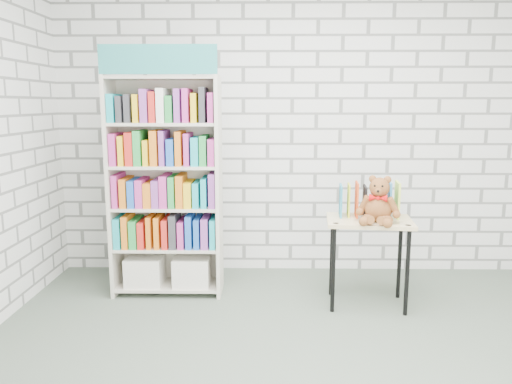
{
  "coord_description": "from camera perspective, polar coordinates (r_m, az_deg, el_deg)",
  "views": [
    {
      "loc": [
        -0.27,
        -2.82,
        1.64
      ],
      "look_at": [
        -0.33,
        0.95,
        0.97
      ],
      "focal_mm": 35.0,
      "sensor_mm": 36.0,
      "label": 1
    }
  ],
  "objects": [
    {
      "name": "display_table",
      "position": [
        4.14,
        12.77,
        -4.41
      ],
      "size": [
        0.72,
        0.53,
        0.72
      ],
      "color": "#DAC283",
      "rests_on": "ground"
    },
    {
      "name": "teddy_bear",
      "position": [
        3.99,
        13.82,
        -1.34
      ],
      "size": [
        0.34,
        0.33,
        0.37
      ],
      "color": "brown",
      "rests_on": "display_table"
    },
    {
      "name": "room_shell",
      "position": [
        2.84,
        6.47,
        12.91
      ],
      "size": [
        4.52,
        4.02,
        2.81
      ],
      "color": "silver",
      "rests_on": "ground"
    },
    {
      "name": "table_books",
      "position": [
        4.19,
        12.75,
        -0.85
      ],
      "size": [
        0.49,
        0.25,
        0.28
      ],
      "color": "teal",
      "rests_on": "display_table"
    },
    {
      "name": "bookshelf",
      "position": [
        4.32,
        -10.22,
        0.79
      ],
      "size": [
        0.93,
        0.36,
        2.1
      ],
      "color": "beige",
      "rests_on": "ground"
    },
    {
      "name": "ground",
      "position": [
        3.28,
        5.81,
        -20.02
      ],
      "size": [
        4.5,
        4.5,
        0.0
      ],
      "primitive_type": "plane",
      "color": "#4B584A",
      "rests_on": "ground"
    }
  ]
}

